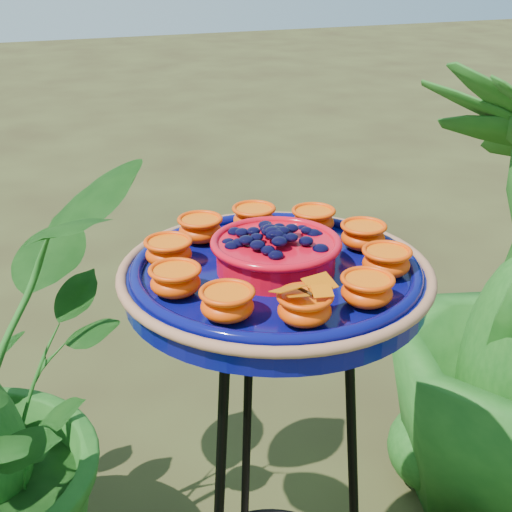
{
  "coord_description": "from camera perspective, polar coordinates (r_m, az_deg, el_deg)",
  "views": [
    {
      "loc": [
        -0.38,
        -0.75,
        1.36
      ],
      "look_at": [
        -0.04,
        0.13,
        0.94
      ],
      "focal_mm": 50.0,
      "sensor_mm": 36.0,
      "label": 1
    }
  ],
  "objects": [
    {
      "name": "tripod_stand",
      "position": [
        1.26,
        1.37,
        -17.15
      ],
      "size": [
        0.33,
        0.35,
        0.87
      ],
      "rotation": [
        0.0,
        0.0,
        -0.02
      ],
      "color": "black",
      "rests_on": "ground"
    },
    {
      "name": "feeder_dish",
      "position": [
        1.04,
        1.58,
        -1.18
      ],
      "size": [
        0.46,
        0.46,
        0.1
      ],
      "rotation": [
        0.0,
        0.0,
        -0.02
      ],
      "color": "#070955",
      "rests_on": "tripod_stand"
    }
  ]
}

